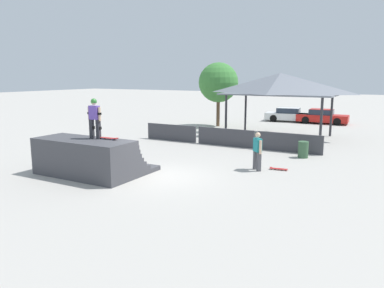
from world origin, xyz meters
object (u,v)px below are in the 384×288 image
Objects in this scene: bystander_walking at (257,149)px; skater_on_deck at (94,116)px; skateboard_on_deck at (109,138)px; skateboard_on_ground at (278,169)px; parked_car_red at (322,117)px; tree_beside_pavilion at (218,83)px; parked_car_white at (289,115)px; trash_bin at (303,150)px.

skater_on_deck is at bearing 80.52° from bystander_walking.
skater_on_deck is 1.13m from skateboard_on_deck.
skateboard_on_ground is 18.25m from parked_car_red.
bystander_walking reaches higher than parked_car_red.
skateboard_on_deck is (0.66, 0.11, -0.91)m from skater_on_deck.
tree_beside_pavilion is 8.07m from parked_car_white.
tree_beside_pavilion is at bearing -12.95° from bystander_walking.
tree_beside_pavilion is (-2.83, 16.59, 1.99)m from skateboard_on_deck.
skateboard_on_deck reaches higher than trash_bin.
skater_on_deck is at bearing 27.73° from skateboard_on_ground.
tree_beside_pavilion is at bearing 135.35° from trash_bin.
skateboard_on_deck is at bearing 83.14° from bystander_walking.
skateboard_on_deck is 23.11m from parked_car_red.
trash_bin is (1.20, 3.65, -0.53)m from bystander_walking.
bystander_walking reaches higher than skateboard_on_ground.
trash_bin is 15.77m from parked_car_white.
parked_car_white is 2.93m from parked_car_red.
bystander_walking is 0.39× the size of parked_car_red.
trash_bin is (6.92, 7.72, -2.11)m from skater_on_deck.
tree_beside_pavilion is at bearing -61.53° from skateboard_on_ground.
parked_car_red is at bearing -6.61° from parked_car_white.
skateboard_on_ground is at bearing 32.18° from skater_on_deck.
tree_beside_pavilion reaches higher than parked_car_white.
parked_car_red is (-1.78, 15.04, 0.18)m from trash_bin.
bystander_walking is 1.31m from skateboard_on_ground.
bystander_walking is 0.38× the size of parked_car_white.
parked_car_red is at bearing 74.51° from skater_on_deck.
skateboard_on_deck is at bearing -103.22° from parked_car_red.
skateboard_on_deck is 7.54m from skateboard_on_ground.
trash_bin is 0.20× the size of parked_car_red.
bystander_walking is at bearing -90.26° from parked_car_red.
tree_beside_pavilion reaches higher than parked_car_red.
skateboard_on_ground is at bearing -96.83° from trash_bin.
skater_on_deck is 1.95× the size of skateboard_on_deck.
tree_beside_pavilion is 1.21× the size of parked_car_red.
tree_beside_pavilion is 6.19× the size of trash_bin.
tree_beside_pavilion is 13.16m from trash_bin.
parked_car_red is at bearing 96.76° from trash_bin.
parked_car_white is at bearing 54.22° from tree_beside_pavilion.
skateboard_on_deck reaches higher than parked_car_white.
parked_car_white reaches higher than trash_bin.
parked_car_red is at bearing 39.68° from tree_beside_pavilion.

